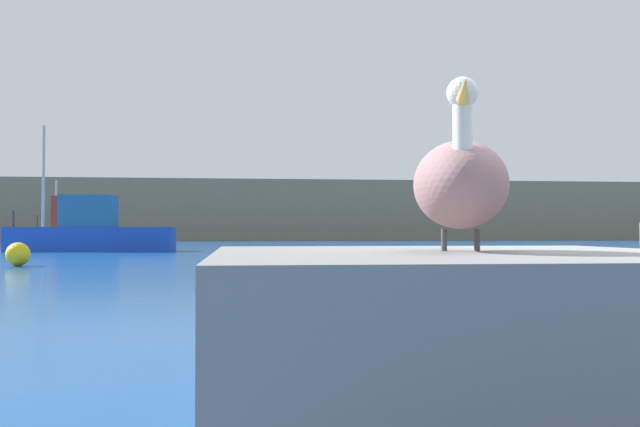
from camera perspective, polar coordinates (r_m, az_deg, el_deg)
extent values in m
plane|color=#194C93|center=(4.61, 22.66, -12.16)|extent=(260.00, 260.00, 0.00)
cube|color=#7F755B|center=(69.11, -4.61, 0.10)|extent=(140.00, 17.54, 5.42)
cube|color=gray|center=(3.56, 11.60, -9.24)|extent=(2.45, 2.54, 0.76)
ellipsoid|color=gray|center=(3.53, 11.54, 2.30)|extent=(0.72, 1.07, 0.44)
cylinder|color=white|center=(3.21, 11.71, 6.46)|extent=(0.09, 0.09, 0.29)
sphere|color=white|center=(3.24, 11.70, 9.76)|extent=(0.14, 0.14, 0.14)
cone|color=gold|center=(3.01, 11.85, 10.04)|extent=(0.15, 0.32, 0.09)
cylinder|color=#4C4742|center=(3.58, 12.86, -2.16)|extent=(0.03, 0.03, 0.11)
cylinder|color=#4C4742|center=(3.57, 10.22, -2.17)|extent=(0.03, 0.03, 0.11)
cube|color=teal|center=(41.17, -18.68, -1.83)|extent=(6.86, 3.80, 1.05)
cube|color=maroon|center=(41.54, -19.50, 0.14)|extent=(2.68, 2.04, 1.79)
cylinder|color=#B2B2B2|center=(42.24, -20.99, 0.76)|extent=(0.12, 0.12, 2.73)
cylinder|color=#3F382D|center=(42.87, -22.34, -0.61)|extent=(0.10, 0.10, 0.70)
cube|color=blue|center=(30.56, -18.33, -2.03)|extent=(6.82, 2.12, 1.02)
cube|color=#1E6099|center=(30.61, -18.57, 0.18)|extent=(2.20, 1.58, 1.33)
cylinder|color=#B2B2B2|center=(31.21, -21.90, 2.88)|extent=(0.12, 0.12, 4.27)
cylinder|color=#3F382D|center=(31.52, -24.03, -0.39)|extent=(0.10, 0.10, 0.70)
sphere|color=yellow|center=(18.41, -23.70, -3.11)|extent=(0.58, 0.58, 0.58)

